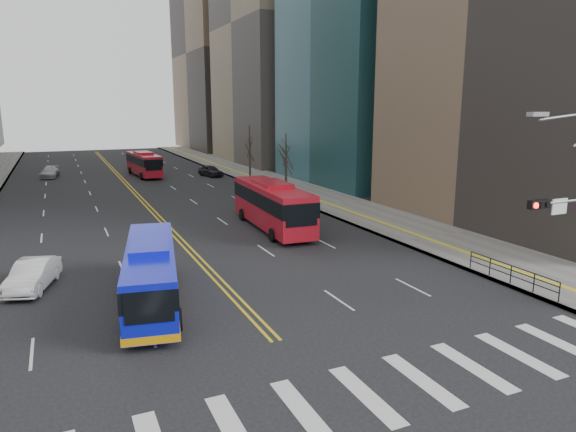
{
  "coord_description": "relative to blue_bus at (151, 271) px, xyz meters",
  "views": [
    {
      "loc": [
        -7.7,
        -13.3,
        9.62
      ],
      "look_at": [
        3.08,
        10.68,
        3.98
      ],
      "focal_mm": 32.0,
      "sensor_mm": 36.0,
      "label": 1
    }
  ],
  "objects": [
    {
      "name": "ground",
      "position": [
        3.98,
        -11.39,
        -1.67
      ],
      "size": [
        220.0,
        220.0,
        0.0
      ],
      "primitive_type": "plane",
      "color": "black"
    },
    {
      "name": "sidewalk_right",
      "position": [
        21.48,
        33.61,
        -1.6
      ],
      "size": [
        7.0,
        130.0,
        0.15
      ],
      "primitive_type": "cube",
      "color": "slate",
      "rests_on": "ground"
    },
    {
      "name": "crosswalk",
      "position": [
        3.98,
        -11.39,
        -1.67
      ],
      "size": [
        26.7,
        4.0,
        0.01
      ],
      "color": "silver",
      "rests_on": "ground"
    },
    {
      "name": "centerline",
      "position": [
        3.98,
        43.61,
        -1.67
      ],
      "size": [
        0.55,
        100.0,
        0.01
      ],
      "color": "gold",
      "rests_on": "ground"
    },
    {
      "name": "office_towers",
      "position": [
        4.11,
        57.12,
        22.25
      ],
      "size": [
        83.0,
        134.0,
        58.0
      ],
      "color": "gray",
      "rests_on": "ground"
    },
    {
      "name": "pedestrian_railing",
      "position": [
        18.28,
        -5.39,
        -0.85
      ],
      "size": [
        0.06,
        6.06,
        1.02
      ],
      "color": "black",
      "rests_on": "sidewalk_right"
    },
    {
      "name": "street_trees",
      "position": [
        -3.19,
        23.16,
        3.2
      ],
      "size": [
        35.2,
        47.2,
        7.6
      ],
      "color": "black",
      "rests_on": "ground"
    },
    {
      "name": "blue_bus",
      "position": [
        0.0,
        0.0,
        0.0
      ],
      "size": [
        4.2,
        11.11,
        3.19
      ],
      "color": "#0D15CD",
      "rests_on": "ground"
    },
    {
      "name": "red_bus_near",
      "position": [
        11.55,
        12.35,
        0.44
      ],
      "size": [
        3.45,
        12.18,
        3.8
      ],
      "color": "red",
      "rests_on": "ground"
    },
    {
      "name": "red_bus_far",
      "position": [
        7.23,
        48.84,
        0.24
      ],
      "size": [
        3.4,
        10.95,
        3.43
      ],
      "color": "red",
      "rests_on": "ground"
    },
    {
      "name": "car_white",
      "position": [
        -5.46,
        4.78,
        -0.9
      ],
      "size": [
        2.95,
        5.0,
        1.56
      ],
      "primitive_type": "imported",
      "rotation": [
        0.0,
        0.0,
        -0.3
      ],
      "color": "silver",
      "rests_on": "ground"
    },
    {
      "name": "car_dark_mid",
      "position": [
        15.68,
        44.85,
        -0.89
      ],
      "size": [
        2.95,
        4.89,
        1.56
      ],
      "primitive_type": "imported",
      "rotation": [
        0.0,
        0.0,
        0.26
      ],
      "color": "black",
      "rests_on": "ground"
    },
    {
      "name": "car_silver",
      "position": [
        -4.87,
        52.73,
        -0.95
      ],
      "size": [
        2.76,
        5.27,
        1.46
      ],
      "primitive_type": "imported",
      "rotation": [
        0.0,
        0.0,
        -0.15
      ],
      "color": "#A6A6AB",
      "rests_on": "ground"
    },
    {
      "name": "car_dark_far",
      "position": [
        11.49,
        69.73,
        -1.05
      ],
      "size": [
        2.48,
        4.68,
        1.26
      ],
      "primitive_type": "imported",
      "rotation": [
        0.0,
        0.0,
        -0.09
      ],
      "color": "black",
      "rests_on": "ground"
    }
  ]
}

